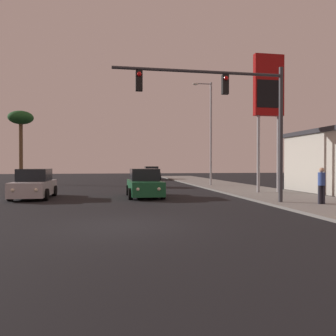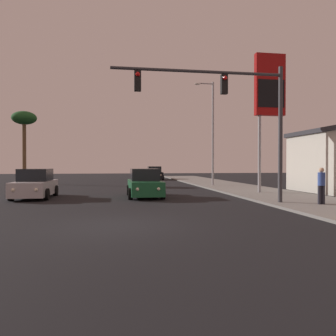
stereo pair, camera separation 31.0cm
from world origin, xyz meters
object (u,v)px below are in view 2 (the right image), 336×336
gas_station_sign (270,93)px  pedestrian_on_sidewalk (321,184)px  car_silver (35,185)px  car_black (154,174)px  street_lamp (211,128)px  palm_tree_mid (24,121)px  traffic_light_mast (233,104)px  car_green (145,184)px

gas_station_sign → pedestrian_on_sidewalk: (-0.61, -6.41, -5.58)m
car_silver → gas_station_sign: 15.65m
car_silver → car_black: same height
car_silver → pedestrian_on_sidewalk: size_ratio=2.59×
street_lamp → palm_tree_mid: size_ratio=1.24×
car_silver → traffic_light_mast: (10.06, -5.05, 4.01)m
car_silver → pedestrian_on_sidewalk: pedestrian_on_sidewalk is taller
pedestrian_on_sidewalk → traffic_light_mast: bearing=165.0°
traffic_light_mast → gas_station_sign: gas_station_sign is taller
gas_station_sign → pedestrian_on_sidewalk: size_ratio=5.39×
car_silver → palm_tree_mid: 16.31m
car_green → pedestrian_on_sidewalk: bearing=142.0°
car_black → traffic_light_mast: bearing=92.5°
car_black → pedestrian_on_sidewalk: bearing=100.3°
street_lamp → gas_station_sign: (1.70, -7.61, 1.50)m
gas_station_sign → car_black: bearing=103.9°
car_silver → car_green: bearing=177.0°
traffic_light_mast → gas_station_sign: bearing=50.4°
car_black → palm_tree_mid: size_ratio=0.60×
car_green → pedestrian_on_sidewalk: pedestrian_on_sidewalk is taller
gas_station_sign → car_silver: bearing=-178.7°
car_green → car_black: (3.01, 21.83, 0.00)m
palm_tree_mid → traffic_light_mast: bearing=-53.6°
palm_tree_mid → pedestrian_on_sidewalk: bearing=-48.4°
car_silver → traffic_light_mast: size_ratio=0.53×
car_silver → street_lamp: street_lamp is taller
car_black → pedestrian_on_sidewalk: 27.91m
traffic_light_mast → street_lamp: size_ratio=0.91×
car_silver → traffic_light_mast: bearing=153.8°
car_green → car_black: same height
traffic_light_mast → pedestrian_on_sidewalk: bearing=-15.0°
pedestrian_on_sidewalk → palm_tree_mid: 28.23m
car_silver → street_lamp: 15.69m
car_green → street_lamp: street_lamp is taller
car_silver → gas_station_sign: size_ratio=0.48×
traffic_light_mast → car_green: bearing=128.9°
palm_tree_mid → street_lamp: bearing=-21.3°
car_green → car_black: bearing=-99.0°
street_lamp → pedestrian_on_sidewalk: (1.08, -14.02, -4.08)m
street_lamp → palm_tree_mid: (-17.32, 6.74, 1.12)m
car_black → street_lamp: street_lamp is taller
street_lamp → traffic_light_mast: bearing=-102.0°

